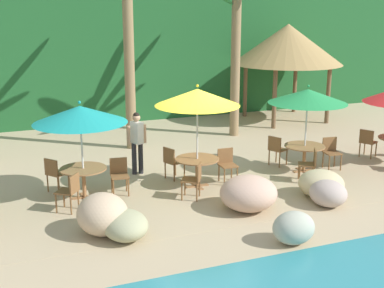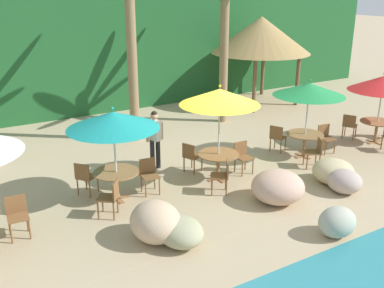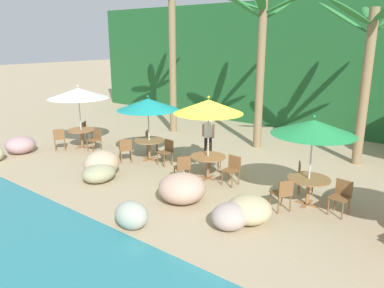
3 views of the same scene
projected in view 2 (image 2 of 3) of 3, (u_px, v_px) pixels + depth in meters
name	position (u px, v px, depth m)	size (l,w,h in m)	color
ground_plane	(221.00, 178.00, 12.20)	(120.00, 120.00, 0.00)	tan
terrace_deck	(221.00, 177.00, 12.20)	(18.00, 5.20, 0.01)	tan
foliage_backdrop	(100.00, 35.00, 18.48)	(28.00, 2.40, 6.00)	#1E5628
rock_seawall	(323.00, 188.00, 10.74)	(16.94, 2.81, 0.85)	tan
chair_white_seaward	(17.00, 213.00, 9.22)	(0.45, 0.46, 0.87)	brown
umbrella_teal	(113.00, 120.00, 10.28)	(2.17, 2.17, 2.34)	silver
dining_table_teal	(116.00, 176.00, 10.76)	(1.10, 1.10, 0.74)	olive
chair_teal_seaward	(149.00, 173.00, 11.19)	(0.47, 0.47, 0.87)	brown
chair_teal_inland	(85.00, 176.00, 11.01)	(0.59, 0.59, 0.87)	brown
chair_teal_left	(111.00, 196.00, 9.99)	(0.59, 0.59, 0.87)	brown
umbrella_yellow	(220.00, 97.00, 11.33)	(2.08, 2.08, 2.60)	silver
dining_table_yellow	(218.00, 158.00, 11.90)	(1.10, 1.10, 0.74)	olive
chair_yellow_seaward	(242.00, 155.00, 12.40)	(0.43, 0.44, 0.87)	brown
chair_yellow_inland	(191.00, 155.00, 12.35)	(0.55, 0.55, 0.87)	brown
chair_yellow_left	(223.00, 174.00, 11.13)	(0.59, 0.58, 0.87)	brown
umbrella_green	(309.00, 89.00, 12.98)	(2.11, 2.11, 2.40)	silver
dining_table_green	(305.00, 138.00, 13.48)	(1.10, 1.10, 0.74)	olive
chair_green_seaward	(325.00, 136.00, 13.91)	(0.47, 0.48, 0.87)	brown
chair_green_inland	(277.00, 137.00, 13.89)	(0.57, 0.56, 0.87)	brown
chair_green_left	(316.00, 151.00, 12.72)	(0.58, 0.57, 0.87)	brown
umbrella_red	(383.00, 83.00, 14.23)	(2.18, 2.18, 2.35)	silver
dining_table_red	(377.00, 125.00, 14.69)	(1.10, 1.10, 0.74)	olive
chair_red_inland	(349.00, 125.00, 15.07)	(0.57, 0.57, 0.87)	brown
palm_tree_second	(129.00, 15.00, 13.82)	(3.79, 3.55, 5.97)	olive
palm_tree_third	(224.00, 20.00, 16.01)	(3.75, 3.61, 5.48)	olive
palapa_hut	(261.00, 35.00, 18.97)	(4.26, 4.26, 3.72)	brown
waiter_in_white	(155.00, 136.00, 12.48)	(0.52, 0.39, 1.70)	#232328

